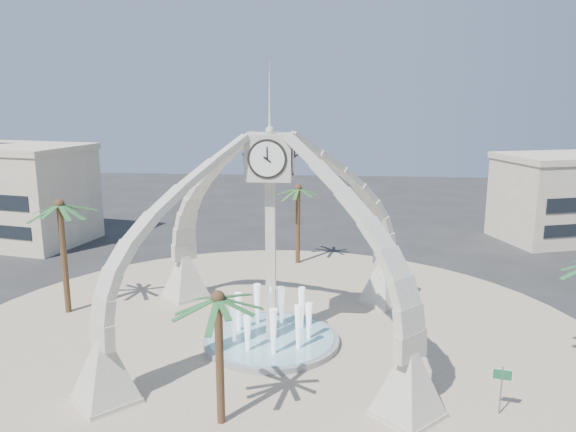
# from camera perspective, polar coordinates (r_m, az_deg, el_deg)

# --- Properties ---
(ground) EXTENTS (140.00, 140.00, 0.00)m
(ground) POSITION_cam_1_polar(r_m,az_deg,el_deg) (33.92, -1.70, -12.83)
(ground) COLOR #282828
(ground) RESTS_ON ground
(plaza) EXTENTS (40.00, 40.00, 0.06)m
(plaza) POSITION_cam_1_polar(r_m,az_deg,el_deg) (33.91, -1.70, -12.78)
(plaza) COLOR #BCAD8C
(plaza) RESTS_ON ground
(clock_tower) EXTENTS (17.94, 17.94, 16.30)m
(clock_tower) POSITION_cam_1_polar(r_m,az_deg,el_deg) (31.71, -1.77, -2.15)
(clock_tower) COLOR beige
(clock_tower) RESTS_ON ground
(fountain) EXTENTS (8.00, 8.00, 3.62)m
(fountain) POSITION_cam_1_polar(r_m,az_deg,el_deg) (33.80, -1.70, -12.39)
(fountain) COLOR gray
(fountain) RESTS_ON ground
(palm_west) EXTENTS (5.53, 5.53, 8.24)m
(palm_west) POSITION_cam_1_polar(r_m,az_deg,el_deg) (39.09, -22.20, 0.92)
(palm_west) COLOR brown
(palm_west) RESTS_ON ground
(palm_north) EXTENTS (4.57, 4.57, 7.40)m
(palm_north) POSITION_cam_1_polar(r_m,az_deg,el_deg) (47.43, 1.02, 2.73)
(palm_north) COLOR brown
(palm_north) RESTS_ON ground
(palm_south) EXTENTS (4.81, 4.81, 6.67)m
(palm_south) POSITION_cam_1_polar(r_m,az_deg,el_deg) (24.28, -7.13, -8.46)
(palm_south) COLOR brown
(palm_south) RESTS_ON ground
(street_sign) EXTENTS (0.86, 0.21, 2.39)m
(street_sign) POSITION_cam_1_polar(r_m,az_deg,el_deg) (28.17, 20.90, -15.36)
(street_sign) COLOR slate
(street_sign) RESTS_ON ground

